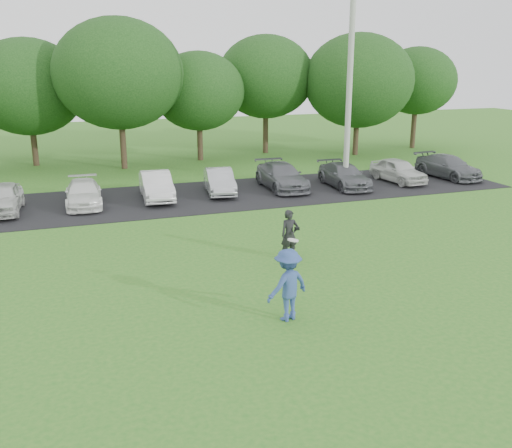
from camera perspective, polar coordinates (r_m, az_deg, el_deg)
The scene contains 7 objects.
ground at distance 15.30m, azimuth 4.37°, elevation -8.15°, with size 100.00×100.00×0.00m, color #2C7220.
parking_lot at distance 27.09m, azimuth -6.65°, elevation 2.68°, with size 32.00×6.50×0.03m, color black.
utility_pole at distance 28.58m, azimuth 9.35°, elevation 13.88°, with size 0.28×0.28×10.49m, color #AEAFA9.
frisbee_player at distance 14.17m, azimuth 3.20°, elevation -6.09°, with size 1.35×1.03×2.12m.
camera_bystander at distance 18.49m, azimuth 3.37°, elevation -1.07°, with size 0.61×0.43×1.63m.
parked_cars at distance 27.10m, azimuth -5.34°, elevation 4.04°, with size 30.92×4.87×1.25m.
tree_row at distance 36.24m, azimuth -8.04°, elevation 13.84°, with size 42.39×9.85×8.64m.
Camera 1 is at (-5.67, -12.74, 6.29)m, focal length 40.00 mm.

